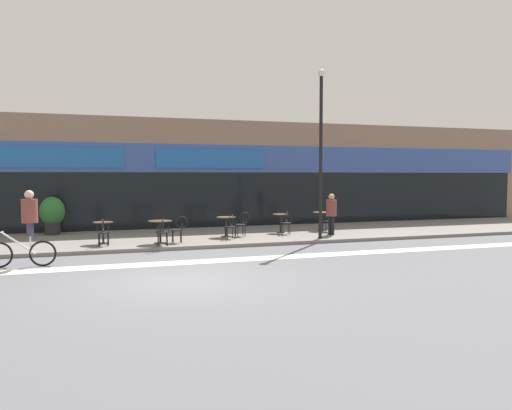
{
  "coord_description": "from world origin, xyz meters",
  "views": [
    {
      "loc": [
        -1.95,
        -11.3,
        2.43
      ],
      "look_at": [
        3.93,
        6.46,
        1.28
      ],
      "focal_mm": 35.0,
      "sensor_mm": 36.0,
      "label": 1
    }
  ],
  "objects_px": {
    "bistro_table_2": "(226,223)",
    "cafe_chair_0_near": "(103,230)",
    "bistro_table_0": "(103,228)",
    "planter_pot": "(52,214)",
    "cafe_chair_2_near": "(231,225)",
    "pedestrian_near_end": "(331,210)",
    "cafe_chair_4_near": "(328,219)",
    "cafe_chair_2_side": "(242,222)",
    "cafe_chair_1_near": "(163,230)",
    "cafe_chair_3_near": "(286,221)",
    "bistro_table_1": "(160,227)",
    "cyclist_0": "(27,224)",
    "lamp_post": "(321,143)",
    "bistro_table_4": "(322,217)",
    "cafe_chair_1_side": "(179,228)",
    "bistro_table_3": "(281,220)"
  },
  "relations": [
    {
      "from": "cyclist_0",
      "to": "cafe_chair_2_near",
      "type": "bearing_deg",
      "value": -149.82
    },
    {
      "from": "bistro_table_3",
      "to": "cafe_chair_2_near",
      "type": "relative_size",
      "value": 0.82
    },
    {
      "from": "cafe_chair_2_side",
      "to": "cafe_chair_4_near",
      "type": "distance_m",
      "value": 3.66
    },
    {
      "from": "planter_pot",
      "to": "cafe_chair_4_near",
      "type": "bearing_deg",
      "value": -14.04
    },
    {
      "from": "bistro_table_2",
      "to": "cafe_chair_0_near",
      "type": "height_order",
      "value": "cafe_chair_0_near"
    },
    {
      "from": "cyclist_0",
      "to": "bistro_table_0",
      "type": "bearing_deg",
      "value": -117.39
    },
    {
      "from": "bistro_table_2",
      "to": "cyclist_0",
      "type": "relative_size",
      "value": 0.37
    },
    {
      "from": "bistro_table_4",
      "to": "cafe_chair_2_near",
      "type": "height_order",
      "value": "cafe_chair_2_near"
    },
    {
      "from": "cafe_chair_1_near",
      "to": "cyclist_0",
      "type": "height_order",
      "value": "cyclist_0"
    },
    {
      "from": "cafe_chair_2_near",
      "to": "pedestrian_near_end",
      "type": "xyz_separation_m",
      "value": [
        3.98,
        -0.03,
        0.42
      ]
    },
    {
      "from": "cafe_chair_2_near",
      "to": "pedestrian_near_end",
      "type": "bearing_deg",
      "value": -94.22
    },
    {
      "from": "bistro_table_3",
      "to": "lamp_post",
      "type": "height_order",
      "value": "lamp_post"
    },
    {
      "from": "bistro_table_2",
      "to": "cafe_chair_2_near",
      "type": "distance_m",
      "value": 0.63
    },
    {
      "from": "cafe_chair_0_near",
      "to": "cafe_chair_2_near",
      "type": "distance_m",
      "value": 4.41
    },
    {
      "from": "cafe_chair_3_near",
      "to": "cyclist_0",
      "type": "xyz_separation_m",
      "value": [
        -8.71,
        -3.57,
        0.5
      ]
    },
    {
      "from": "cafe_chair_4_near",
      "to": "cafe_chair_1_side",
      "type": "bearing_deg",
      "value": 100.2
    },
    {
      "from": "bistro_table_1",
      "to": "cafe_chair_2_side",
      "type": "xyz_separation_m",
      "value": [
        3.18,
        1.06,
        -0.04
      ]
    },
    {
      "from": "bistro_table_3",
      "to": "cafe_chair_3_near",
      "type": "relative_size",
      "value": 0.82
    },
    {
      "from": "bistro_table_4",
      "to": "cafe_chair_4_near",
      "type": "xyz_separation_m",
      "value": [
        0.0,
        -0.63,
        -0.03
      ]
    },
    {
      "from": "cafe_chair_2_near",
      "to": "planter_pot",
      "type": "relative_size",
      "value": 0.62
    },
    {
      "from": "cafe_chair_0_near",
      "to": "bistro_table_0",
      "type": "bearing_deg",
      "value": 6.24
    },
    {
      "from": "cafe_chair_1_near",
      "to": "cafe_chair_3_near",
      "type": "bearing_deg",
      "value": -67.29
    },
    {
      "from": "bistro_table_0",
      "to": "planter_pot",
      "type": "distance_m",
      "value": 3.74
    },
    {
      "from": "bistro_table_2",
      "to": "cafe_chair_4_near",
      "type": "bearing_deg",
      "value": 2.2
    },
    {
      "from": "cafe_chair_2_near",
      "to": "planter_pot",
      "type": "xyz_separation_m",
      "value": [
        -6.16,
        3.4,
        0.28
      ]
    },
    {
      "from": "bistro_table_1",
      "to": "cafe_chair_3_near",
      "type": "distance_m",
      "value": 5.04
    },
    {
      "from": "cafe_chair_4_near",
      "to": "cafe_chair_2_side",
      "type": "bearing_deg",
      "value": 91.63
    },
    {
      "from": "cyclist_0",
      "to": "pedestrian_near_end",
      "type": "relative_size",
      "value": 1.28
    },
    {
      "from": "bistro_table_0",
      "to": "cafe_chair_2_near",
      "type": "bearing_deg",
      "value": -1.59
    },
    {
      "from": "cafe_chair_2_side",
      "to": "bistro_table_4",
      "type": "bearing_deg",
      "value": -167.39
    },
    {
      "from": "cafe_chair_0_near",
      "to": "bistro_table_1",
      "type": "bearing_deg",
      "value": -80.61
    },
    {
      "from": "bistro_table_1",
      "to": "cafe_chair_1_near",
      "type": "xyz_separation_m",
      "value": [
        -0.01,
        -0.63,
        -0.04
      ]
    },
    {
      "from": "bistro_table_4",
      "to": "cafe_chair_0_near",
      "type": "xyz_separation_m",
      "value": [
        -8.65,
        -1.92,
        -0.03
      ]
    },
    {
      "from": "cafe_chair_2_near",
      "to": "cyclist_0",
      "type": "xyz_separation_m",
      "value": [
        -6.33,
        -2.95,
        0.5
      ]
    },
    {
      "from": "bistro_table_0",
      "to": "bistro_table_1",
      "type": "height_order",
      "value": "bistro_table_1"
    },
    {
      "from": "cyclist_0",
      "to": "pedestrian_near_end",
      "type": "bearing_deg",
      "value": -159.0
    },
    {
      "from": "cafe_chair_0_near",
      "to": "cafe_chair_2_near",
      "type": "relative_size",
      "value": 1.0
    },
    {
      "from": "bistro_table_1",
      "to": "pedestrian_near_end",
      "type": "height_order",
      "value": "pedestrian_near_end"
    },
    {
      "from": "pedestrian_near_end",
      "to": "bistro_table_4",
      "type": "bearing_deg",
      "value": -111.14
    },
    {
      "from": "bistro_table_4",
      "to": "cyclist_0",
      "type": "height_order",
      "value": "cyclist_0"
    },
    {
      "from": "bistro_table_4",
      "to": "cafe_chair_2_side",
      "type": "bearing_deg",
      "value": -167.78
    },
    {
      "from": "bistro_table_2",
      "to": "bistro_table_3",
      "type": "height_order",
      "value": "same"
    },
    {
      "from": "bistro_table_1",
      "to": "lamp_post",
      "type": "relative_size",
      "value": 0.13
    },
    {
      "from": "cafe_chair_0_near",
      "to": "planter_pot",
      "type": "height_order",
      "value": "planter_pot"
    },
    {
      "from": "cafe_chair_2_near",
      "to": "lamp_post",
      "type": "distance_m",
      "value": 4.34
    },
    {
      "from": "cafe_chair_3_near",
      "to": "cafe_chair_0_near",
      "type": "bearing_deg",
      "value": 107.42
    },
    {
      "from": "cafe_chair_0_near",
      "to": "cafe_chair_1_near",
      "type": "distance_m",
      "value": 1.9
    },
    {
      "from": "bistro_table_0",
      "to": "cafe_chair_2_near",
      "type": "height_order",
      "value": "cafe_chair_2_near"
    },
    {
      "from": "bistro_table_2",
      "to": "bistro_table_3",
      "type": "bearing_deg",
      "value": 14.4
    },
    {
      "from": "cafe_chair_0_near",
      "to": "cafe_chair_4_near",
      "type": "xyz_separation_m",
      "value": [
        8.65,
        1.29,
        0.0
      ]
    }
  ]
}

